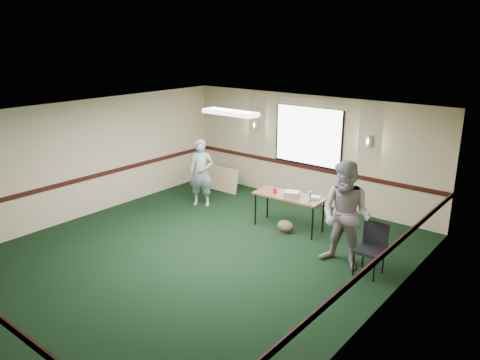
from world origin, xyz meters
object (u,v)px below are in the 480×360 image
Objects in this scene: person_left at (201,173)px; person_right at (346,215)px; conference_chair at (372,244)px; projector at (292,194)px; folding_table at (289,198)px.

person_right is (4.25, -0.73, 0.15)m from person_left.
conference_chair is at bearing 10.11° from person_right.
projector is at bearing -29.09° from person_left.
folding_table is at bearing 155.60° from person_right.
person_right is at bearing -40.80° from person_left.
folding_table is 1.67× the size of conference_chair.
conference_chair is 0.56× the size of person_left.
person_right is at bearing -170.79° from conference_chair.
projector is 0.34× the size of conference_chair.
projector reaches higher than folding_table.
conference_chair reaches higher than projector.
conference_chair is (2.25, -0.76, -0.16)m from folding_table.
person_right reaches higher than projector.
conference_chair is 0.47× the size of person_right.
person_right reaches higher than folding_table.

